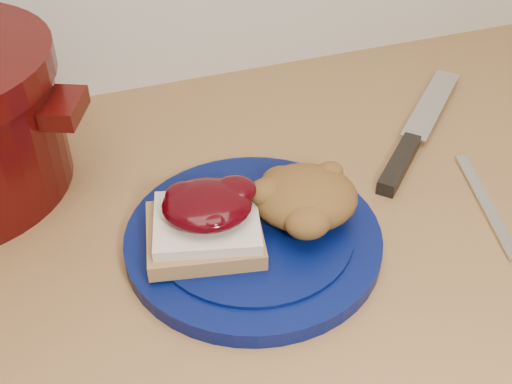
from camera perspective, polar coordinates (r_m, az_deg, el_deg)
name	(u,v)px	position (r m, az deg, el deg)	size (l,w,h in m)	color
plate	(253,239)	(0.63, -0.25, -4.20)	(0.25, 0.25, 0.02)	#040D40
sandwich	(206,221)	(0.60, -4.48, -2.56)	(0.12, 0.11, 0.05)	olive
stuffing_mound	(305,197)	(0.62, 4.40, -0.47)	(0.10, 0.09, 0.05)	brown
chef_knife	(409,146)	(0.78, 13.43, 4.00)	(0.23, 0.22, 0.02)	black
butter_knife	(486,203)	(0.72, 19.76, -0.92)	(0.17, 0.01, 0.00)	silver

